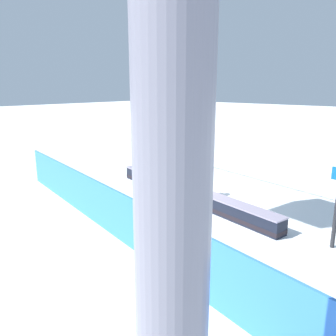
% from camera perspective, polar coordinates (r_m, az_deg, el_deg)
% --- Properties ---
extents(ground_plane, '(120.00, 120.00, 0.00)m').
position_cam_1_polar(ground_plane, '(11.69, 3.39, -5.43)').
color(ground_plane, white).
extents(grind_box, '(7.44, 1.91, 0.51)m').
position_cam_1_polar(grind_box, '(11.61, 3.40, -4.35)').
color(grind_box, black).
rests_on(grind_box, ground_plane).
extents(snowboarder, '(1.42, 0.44, 1.38)m').
position_cam_1_polar(snowboarder, '(11.46, 2.78, 0.70)').
color(snowboarder, silver).
rests_on(snowboarder, grind_box).
extents(safety_fence, '(12.31, 2.38, 1.28)m').
position_cam_1_polar(safety_fence, '(9.20, -10.21, -6.78)').
color(safety_fence, '#367AE8').
rests_on(safety_fence, ground_plane).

